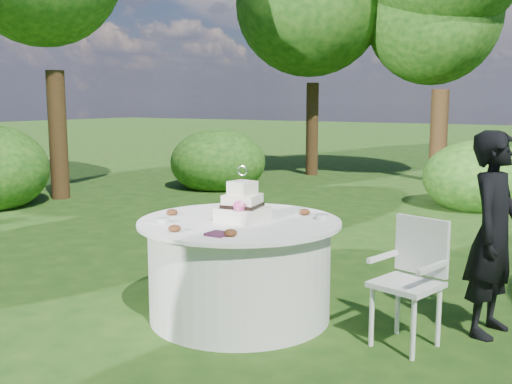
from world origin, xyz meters
TOP-DOWN VIEW (x-y plane):
  - ground at (0.00, 0.00)m, footprint 80.00×80.00m
  - napkins at (0.17, -0.51)m, footprint 0.14×0.14m
  - feather_plume at (-0.31, -0.47)m, footprint 0.48×0.07m
  - guest at (1.72, 0.69)m, footprint 0.42×0.58m
  - table at (0.00, 0.00)m, footprint 1.56×1.56m
  - cake at (0.03, -0.01)m, footprint 0.33×0.35m
  - chair at (1.30, 0.20)m, footprint 0.49×0.48m
  - votives at (-0.06, 0.15)m, footprint 1.03×0.98m
  - petal_cups at (-0.03, -0.19)m, footprint 0.98×1.13m

SIDE VIEW (x-z plane):
  - ground at x=0.00m, z-range 0.00..0.00m
  - table at x=0.00m, z-range 0.00..0.77m
  - chair at x=1.30m, z-range 0.08..0.96m
  - guest at x=1.72m, z-range 0.00..1.47m
  - feather_plume at x=-0.31m, z-range 0.77..0.78m
  - napkins at x=0.17m, z-range 0.77..0.79m
  - votives at x=-0.06m, z-range 0.77..0.81m
  - petal_cups at x=-0.03m, z-range 0.77..0.82m
  - cake at x=0.03m, z-range 0.67..1.10m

